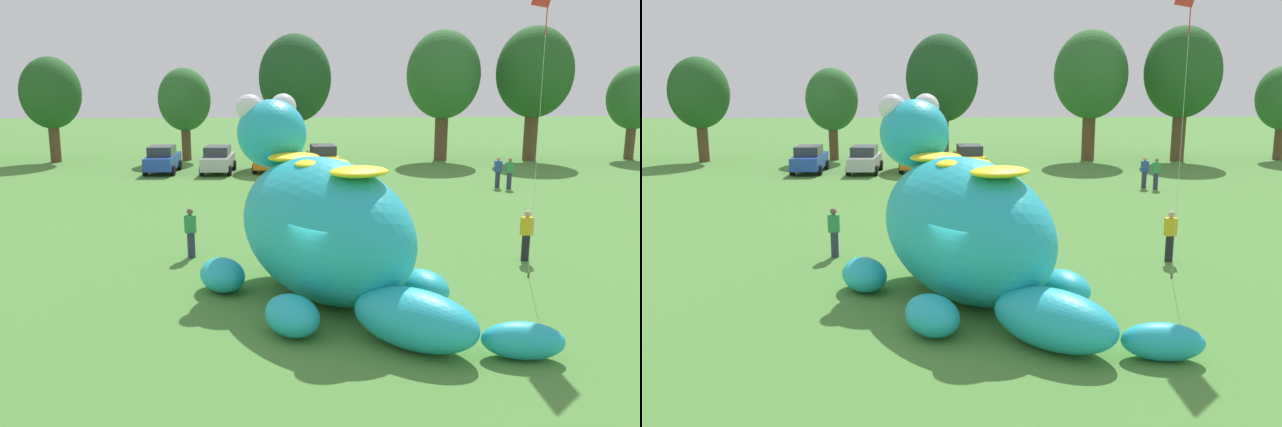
{
  "view_description": "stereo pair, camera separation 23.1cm",
  "coord_description": "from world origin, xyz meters",
  "views": [
    {
      "loc": [
        -1.34,
        -15.85,
        6.1
      ],
      "look_at": [
        -0.28,
        2.35,
        2.18
      ],
      "focal_mm": 36.25,
      "sensor_mm": 36.0,
      "label": 1
    },
    {
      "loc": [
        -1.11,
        -15.86,
        6.1
      ],
      "look_at": [
        -0.28,
        2.35,
        2.18
      ],
      "focal_mm": 36.25,
      "sensor_mm": 36.0,
      "label": 2
    }
  ],
  "objects": [
    {
      "name": "giant_inflatable_creature",
      "position": [
        -0.26,
        1.35,
        2.03
      ],
      "size": [
        8.85,
        9.32,
        5.55
      ],
      "color": "#23B2C6",
      "rests_on": "ground"
    },
    {
      "name": "tree_centre_right",
      "position": [
        16.68,
        30.21,
        6.24
      ],
      "size": [
        5.37,
        5.37,
        9.54
      ],
      "color": "brown",
      "rests_on": "ground"
    },
    {
      "name": "car_silver",
      "position": [
        -5.43,
        25.19,
        0.86
      ],
      "size": [
        2.08,
        4.17,
        1.72
      ],
      "color": "#B7BABF",
      "rests_on": "ground"
    },
    {
      "name": "spectator_near_inflatable",
      "position": [
        -4.49,
        5.63,
        0.85
      ],
      "size": [
        0.38,
        0.26,
        1.71
      ],
      "color": "#2D334C",
      "rests_on": "ground"
    },
    {
      "name": "tree_centre",
      "position": [
        10.21,
        30.68,
        6.07
      ],
      "size": [
        5.23,
        5.23,
        9.28
      ],
      "color": "brown",
      "rests_on": "ground"
    },
    {
      "name": "car_blue",
      "position": [
        -8.97,
        25.48,
        0.86
      ],
      "size": [
        1.98,
        4.12,
        1.72
      ],
      "color": "#2347B7",
      "rests_on": "ground"
    },
    {
      "name": "car_orange",
      "position": [
        -2.15,
        25.88,
        0.86
      ],
      "size": [
        2.22,
        4.24,
        1.72
      ],
      "color": "orange",
      "rests_on": "ground"
    },
    {
      "name": "spectator_by_cars",
      "position": [
        11.03,
        18.38,
        0.85
      ],
      "size": [
        0.38,
        0.26,
        1.71
      ],
      "color": "#2D334C",
      "rests_on": "ground"
    },
    {
      "name": "tree_mid_left",
      "position": [
        -8.34,
        31.7,
        4.34
      ],
      "size": [
        3.74,
        3.74,
        6.64
      ],
      "color": "brown",
      "rests_on": "ground"
    },
    {
      "name": "tree_centre_left",
      "position": [
        -0.41,
        29.78,
        5.82
      ],
      "size": [
        5.01,
        5.01,
        8.89
      ],
      "color": "brown",
      "rests_on": "ground"
    },
    {
      "name": "spectator_mid_field",
      "position": [
        6.76,
        4.61,
        0.85
      ],
      "size": [
        0.38,
        0.26,
        1.71
      ],
      "color": "black",
      "rests_on": "ground"
    },
    {
      "name": "spectator_wandering",
      "position": [
        10.53,
        18.83,
        0.85
      ],
      "size": [
        0.38,
        0.26,
        1.71
      ],
      "color": "#2D334C",
      "rests_on": "ground"
    },
    {
      "name": "spectator_far_side",
      "position": [
        0.12,
        6.55,
        0.85
      ],
      "size": [
        0.38,
        0.26,
        1.71
      ],
      "color": "#726656",
      "rests_on": "ground"
    },
    {
      "name": "tree_mid_right",
      "position": [
        24.29,
        30.4,
        4.44
      ],
      "size": [
        3.83,
        3.83,
        6.8
      ],
      "color": "brown",
      "rests_on": "ground"
    },
    {
      "name": "ground_plane",
      "position": [
        0.0,
        0.0,
        0.0
      ],
      "size": [
        160.0,
        160.0,
        0.0
      ],
      "primitive_type": "plane",
      "color": "#4C8438"
    },
    {
      "name": "car_yellow",
      "position": [
        1.26,
        25.52,
        0.86
      ],
      "size": [
        2.15,
        4.2,
        1.72
      ],
      "color": "yellow",
      "rests_on": "ground"
    },
    {
      "name": "tree_left",
      "position": [
        -17.54,
        31.18,
        4.83
      ],
      "size": [
        4.16,
        4.16,
        7.38
      ],
      "color": "brown",
      "rests_on": "ground"
    }
  ]
}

